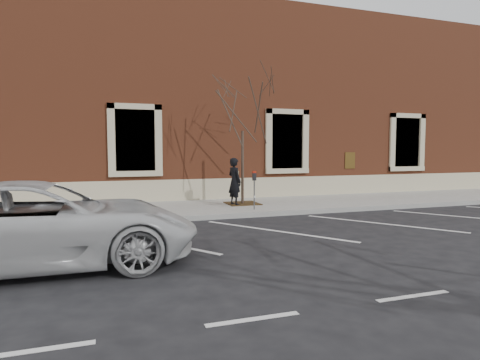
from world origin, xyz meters
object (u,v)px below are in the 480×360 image
object	(u,v)px
man	(235,182)
sapling	(243,111)
parking_meter	(254,183)
white_truck	(41,224)

from	to	relation	value
man	sapling	world-z (taller)	sapling
parking_meter	white_truck	bearing A→B (deg)	-129.25
parking_meter	sapling	world-z (taller)	sapling
sapling	white_truck	bearing A→B (deg)	-135.24
man	parking_meter	world-z (taller)	man
white_truck	man	bearing A→B (deg)	-44.78
parking_meter	sapling	distance (m)	2.79
man	sapling	size ratio (longest dim) A/B	0.35
sapling	parking_meter	bearing A→B (deg)	-93.48
man	parking_meter	size ratio (longest dim) A/B	1.33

